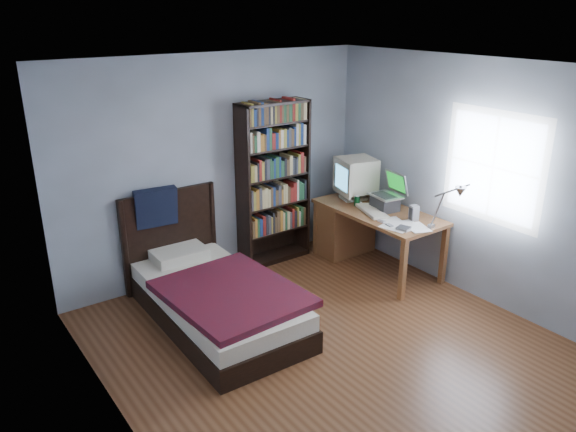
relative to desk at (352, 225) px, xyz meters
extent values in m
plane|color=#573019|center=(-1.50, -1.45, -0.42)|extent=(4.20, 4.20, 0.00)
plane|color=white|center=(-1.50, -1.45, 2.08)|extent=(4.20, 4.20, 0.00)
cube|color=gray|center=(-1.50, 0.65, 0.83)|extent=(3.80, 0.04, 2.50)
cube|color=gray|center=(-3.40, -1.45, 0.83)|extent=(0.04, 4.20, 2.50)
cube|color=gray|center=(0.40, -1.45, 0.83)|extent=(0.04, 4.20, 2.50)
cube|color=white|center=(0.38, -1.60, 1.03)|extent=(0.01, 1.14, 1.14)
cube|color=white|center=(0.38, -1.60, 1.03)|extent=(0.01, 1.00, 1.00)
cube|color=brown|center=(0.00, -0.43, 0.29)|extent=(0.75, 1.56, 0.04)
cube|color=brown|center=(-0.32, -1.16, -0.07)|extent=(0.06, 0.06, 0.69)
cube|color=brown|center=(0.32, -1.16, -0.07)|extent=(0.06, 0.06, 0.69)
cube|color=brown|center=(-0.32, 0.30, -0.07)|extent=(0.06, 0.06, 0.69)
cube|color=brown|center=(0.32, 0.30, -0.07)|extent=(0.06, 0.06, 0.69)
cube|color=brown|center=(0.00, 0.13, -0.07)|extent=(0.69, 0.40, 0.68)
cube|color=beige|center=(0.04, 0.05, 0.33)|extent=(0.33, 0.30, 0.03)
cylinder|color=beige|center=(0.04, 0.05, 0.38)|extent=(0.11, 0.11, 0.06)
cube|color=beige|center=(0.07, 0.05, 0.62)|extent=(0.52, 0.50, 0.41)
cube|color=beige|center=(-0.14, 0.05, 0.62)|extent=(0.14, 0.42, 0.43)
cube|color=#3EA1E1|center=(-0.16, 0.05, 0.62)|extent=(0.09, 0.31, 0.28)
cube|color=#2D2D30|center=(0.07, -0.46, 0.40)|extent=(0.27, 0.31, 0.16)
cube|color=silver|center=(0.07, -0.46, 0.49)|extent=(0.31, 0.39, 0.02)
cube|color=#2D2D30|center=(0.05, -0.46, 0.50)|extent=(0.21, 0.30, 0.00)
cube|color=silver|center=(0.24, -0.46, 0.62)|extent=(0.13, 0.36, 0.25)
cube|color=#0CBF26|center=(0.23, -0.46, 0.62)|extent=(0.09, 0.30, 0.20)
cube|color=#99999E|center=(0.07, -1.16, 0.33)|extent=(0.06, 0.05, 0.04)
cylinder|color=#99999E|center=(0.07, -1.22, 0.54)|extent=(0.02, 0.14, 0.38)
cylinder|color=#99999E|center=(0.00, -1.43, 0.82)|extent=(0.16, 0.31, 0.19)
cone|color=#99999E|center=(-0.07, -1.58, 0.86)|extent=(0.12, 0.12, 0.10)
cube|color=beige|center=(-0.11, -0.44, 0.33)|extent=(0.35, 0.54, 0.05)
cube|color=gray|center=(0.09, -0.89, 0.40)|extent=(0.10, 0.10, 0.17)
cylinder|color=#083D1B|center=(-0.09, -0.17, 0.38)|extent=(0.07, 0.07, 0.12)
ellipsoid|color=silver|center=(-0.03, -0.13, 0.33)|extent=(0.06, 0.11, 0.04)
cube|color=silver|center=(-0.24, -0.73, 0.32)|extent=(0.05, 0.09, 0.02)
cube|color=gray|center=(-0.26, -0.87, 0.33)|extent=(0.06, 0.09, 0.02)
cube|color=gray|center=(-0.21, -1.02, 0.33)|extent=(0.16, 0.16, 0.03)
cube|color=black|center=(-1.26, 0.49, 0.56)|extent=(0.03, 0.30, 1.95)
cube|color=black|center=(-0.42, 0.49, 0.56)|extent=(0.03, 0.30, 1.95)
cube|color=black|center=(-0.84, 0.49, 1.52)|extent=(0.88, 0.30, 0.03)
cube|color=black|center=(-0.84, 0.49, -0.39)|extent=(0.88, 0.30, 0.06)
cube|color=black|center=(-0.84, 0.63, 0.56)|extent=(0.88, 0.02, 1.95)
cube|color=olive|center=(-0.84, 0.47, 0.59)|extent=(0.80, 0.22, 1.75)
cube|color=black|center=(-2.14, -0.40, -0.31)|extent=(1.08, 2.10, 0.22)
cube|color=silver|center=(-2.14, -0.40, -0.12)|extent=(1.04, 2.04, 0.16)
cube|color=maroon|center=(-2.11, -0.66, -0.01)|extent=(1.17, 1.41, 0.07)
cube|color=silver|center=(-2.14, 0.39, 0.01)|extent=(0.58, 0.37, 0.12)
cube|color=black|center=(-2.14, 0.61, 0.13)|extent=(1.10, 0.05, 1.10)
cylinder|color=black|center=(-2.66, 0.59, 0.13)|extent=(0.06, 0.06, 1.10)
cylinder|color=black|center=(-1.62, 0.59, 0.13)|extent=(0.06, 0.06, 1.10)
cube|color=black|center=(-2.29, 0.58, 0.53)|extent=(0.46, 0.20, 0.43)
camera|label=1|loc=(-4.41, -4.78, 2.53)|focal=35.00mm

